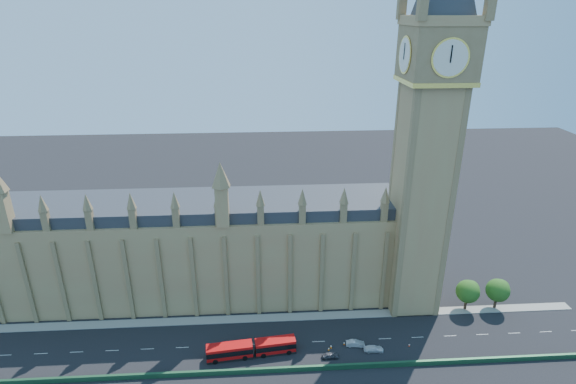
{
  "coord_description": "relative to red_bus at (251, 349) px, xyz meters",
  "views": [
    {
      "loc": [
        -0.61,
        -84.73,
        72.78
      ],
      "look_at": [
        5.38,
        10.0,
        34.44
      ],
      "focal_mm": 28.0,
      "sensor_mm": 36.0,
      "label": 1
    }
  ],
  "objects": [
    {
      "name": "ground",
      "position": [
        3.81,
        3.45,
        -1.81
      ],
      "size": [
        400.0,
        400.0,
        0.0
      ],
      "primitive_type": "plane",
      "color": "black",
      "rests_on": "ground"
    },
    {
      "name": "palace_westminster",
      "position": [
        -21.19,
        25.45,
        12.06
      ],
      "size": [
        120.0,
        20.0,
        28.0
      ],
      "color": "#A47B4F",
      "rests_on": "ground"
    },
    {
      "name": "elizabeth_tower",
      "position": [
        41.81,
        17.44,
        52.75
      ],
      "size": [
        20.59,
        20.59,
        105.0
      ],
      "color": "#A47B4F",
      "rests_on": "ground"
    },
    {
      "name": "bridge_parapet",
      "position": [
        3.81,
        -5.55,
        -1.21
      ],
      "size": [
        160.0,
        0.6,
        1.2
      ],
      "primitive_type": "cube",
      "color": "#1E4C2D",
      "rests_on": "ground"
    },
    {
      "name": "kerb_north",
      "position": [
        3.81,
        12.95,
        -1.73
      ],
      "size": [
        160.0,
        3.0,
        0.16
      ],
      "primitive_type": "cube",
      "color": "gray",
      "rests_on": "ground"
    },
    {
      "name": "tree_east_near",
      "position": [
        56.03,
        13.54,
        3.84
      ],
      "size": [
        6.0,
        6.0,
        8.5
      ],
      "color": "#382619",
      "rests_on": "ground"
    },
    {
      "name": "tree_east_far",
      "position": [
        64.03,
        13.54,
        3.84
      ],
      "size": [
        6.0,
        6.0,
        8.5
      ],
      "color": "#382619",
      "rests_on": "ground"
    },
    {
      "name": "red_bus",
      "position": [
        0.0,
        0.0,
        0.0
      ],
      "size": [
        20.37,
        5.2,
        3.43
      ],
      "rotation": [
        0.0,
        0.0,
        0.11
      ],
      "color": "red",
      "rests_on": "ground"
    },
    {
      "name": "car_grey",
      "position": [
        17.77,
        -2.04,
        -1.17
      ],
      "size": [
        3.79,
        1.62,
        1.28
      ],
      "primitive_type": "imported",
      "rotation": [
        0.0,
        0.0,
        1.6
      ],
      "color": "#44454C",
      "rests_on": "ground"
    },
    {
      "name": "car_silver",
      "position": [
        24.23,
        1.42,
        -1.09
      ],
      "size": [
        4.48,
        1.99,
        1.43
      ],
      "primitive_type": "imported",
      "rotation": [
        0.0,
        0.0,
        1.46
      ],
      "color": "#9DA1A5",
      "rests_on": "ground"
    },
    {
      "name": "car_white",
      "position": [
        28.1,
        -0.5,
        -1.15
      ],
      "size": [
        4.59,
        2.0,
        1.31
      ],
      "primitive_type": "imported",
      "rotation": [
        0.0,
        0.0,
        1.53
      ],
      "color": "silver",
      "rests_on": "ground"
    },
    {
      "name": "cone_a",
      "position": [
        17.81,
        0.41,
        -1.46
      ],
      "size": [
        0.51,
        0.51,
        0.7
      ],
      "rotation": [
        0.0,
        0.0,
        0.18
      ],
      "color": "black",
      "rests_on": "ground"
    },
    {
      "name": "cone_b",
      "position": [
        36.8,
        0.51,
        -1.48
      ],
      "size": [
        0.53,
        0.53,
        0.65
      ],
      "rotation": [
        0.0,
        0.0,
        0.36
      ],
      "color": "black",
      "rests_on": "ground"
    },
    {
      "name": "cone_c",
      "position": [
        21.7,
        2.07,
        -1.48
      ],
      "size": [
        0.48,
        0.48,
        0.66
      ],
      "rotation": [
        0.0,
        0.0,
        0.18
      ],
      "color": "black",
      "rests_on": "ground"
    },
    {
      "name": "cone_d",
      "position": [
        18.42,
        1.06,
        -1.41
      ],
      "size": [
        0.63,
        0.63,
        0.8
      ],
      "rotation": [
        0.0,
        0.0,
        0.32
      ],
      "color": "black",
      "rests_on": "ground"
    }
  ]
}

